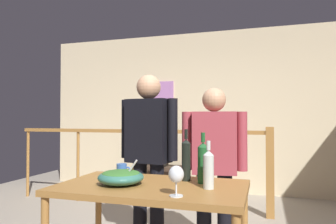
# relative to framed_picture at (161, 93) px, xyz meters

# --- Properties ---
(back_wall) EXTENTS (6.09, 0.10, 2.73)m
(back_wall) POSITION_rel_framed_picture_xyz_m (0.94, 0.06, -0.33)
(back_wall) COLOR beige
(back_wall) RESTS_ON ground_plane
(framed_picture) EXTENTS (0.48, 0.03, 0.43)m
(framed_picture) POSITION_rel_framed_picture_xyz_m (0.00, 0.00, 0.00)
(framed_picture) COLOR #AF73B1
(stair_railing) EXTENTS (3.78, 0.10, 1.14)m
(stair_railing) POSITION_rel_framed_picture_xyz_m (0.59, -1.16, -0.95)
(stair_railing) COLOR #9E6B33
(stair_railing) RESTS_ON ground_plane
(tv_console) EXTENTS (0.90, 0.40, 0.44)m
(tv_console) POSITION_rel_framed_picture_xyz_m (0.10, -0.29, -1.47)
(tv_console) COLOR #38281E
(tv_console) RESTS_ON ground_plane
(flat_screen_tv) EXTENTS (0.55, 0.12, 0.41)m
(flat_screen_tv) POSITION_rel_framed_picture_xyz_m (0.10, -0.32, -1.00)
(flat_screen_tv) COLOR black
(flat_screen_tv) RESTS_ON tv_console
(serving_table) EXTENTS (1.26, 0.74, 0.80)m
(serving_table) POSITION_rel_framed_picture_xyz_m (1.04, -3.30, -0.98)
(serving_table) COLOR #9E6B33
(serving_table) RESTS_ON ground_plane
(salad_bowl) EXTENTS (0.31, 0.31, 0.17)m
(salad_bowl) POSITION_rel_framed_picture_xyz_m (0.84, -3.36, -0.84)
(salad_bowl) COLOR #337060
(salad_bowl) RESTS_ON serving_table
(wine_glass) EXTENTS (0.09, 0.09, 0.18)m
(wine_glass) POSITION_rel_framed_picture_xyz_m (1.28, -3.56, -0.78)
(wine_glass) COLOR silver
(wine_glass) RESTS_ON serving_table
(wine_bottle_dark) EXTENTS (0.06, 0.06, 0.37)m
(wine_bottle_dark) POSITION_rel_framed_picture_xyz_m (1.23, -3.10, -0.74)
(wine_bottle_dark) COLOR black
(wine_bottle_dark) RESTS_ON serving_table
(wine_bottle_green) EXTENTS (0.07, 0.07, 0.35)m
(wine_bottle_green) POSITION_rel_framed_picture_xyz_m (1.36, -3.15, -0.75)
(wine_bottle_green) COLOR #1E5628
(wine_bottle_green) RESTS_ON serving_table
(wine_bottle_clear) EXTENTS (0.07, 0.07, 0.30)m
(wine_bottle_clear) POSITION_rel_framed_picture_xyz_m (1.43, -3.31, -0.77)
(wine_bottle_clear) COLOR silver
(wine_bottle_clear) RESTS_ON serving_table
(mug_blue) EXTENTS (0.11, 0.08, 0.10)m
(mug_blue) POSITION_rel_framed_picture_xyz_m (0.72, -3.09, -0.85)
(mug_blue) COLOR #3866B2
(mug_blue) RESTS_ON serving_table
(mug_teal) EXTENTS (0.12, 0.08, 0.08)m
(mug_teal) POSITION_rel_framed_picture_xyz_m (1.34, -3.01, -0.85)
(mug_teal) COLOR teal
(mug_teal) RESTS_ON serving_table
(person_standing_left) EXTENTS (0.58, 0.28, 1.65)m
(person_standing_left) POSITION_rel_framed_picture_xyz_m (0.73, -2.54, -0.71)
(person_standing_left) COLOR black
(person_standing_left) RESTS_ON ground_plane
(person_standing_right) EXTENTS (0.56, 0.27, 1.51)m
(person_standing_right) POSITION_rel_framed_picture_xyz_m (1.35, -2.54, -0.81)
(person_standing_right) COLOR black
(person_standing_right) RESTS_ON ground_plane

